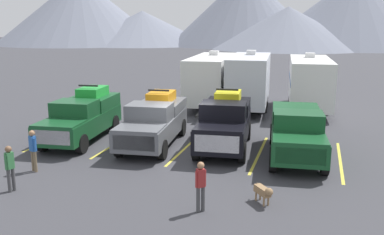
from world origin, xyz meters
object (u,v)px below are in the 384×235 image
(camper_trailer_c, at_px, (310,81))
(dog, at_px, (264,192))
(pickup_truck_b, at_px, (154,120))
(person_b, at_px, (201,183))
(person_c, at_px, (33,148))
(camper_trailer_b, at_px, (249,79))
(pickup_truck_d, at_px, (297,131))
(camper_trailer_a, at_px, (211,78))
(pickup_truck_c, at_px, (225,122))
(pickup_truck_a, at_px, (83,116))
(person_a, at_px, (10,165))

(camper_trailer_c, bearing_deg, dog, -93.44)
(pickup_truck_b, relative_size, person_b, 3.72)
(person_b, bearing_deg, person_c, 167.38)
(dog, bearing_deg, camper_trailer_c, 86.56)
(camper_trailer_b, distance_m, person_c, 15.42)
(pickup_truck_d, bearing_deg, camper_trailer_a, 122.03)
(camper_trailer_b, height_order, person_c, camper_trailer_b)
(pickup_truck_c, bearing_deg, pickup_truck_b, -173.66)
(pickup_truck_a, relative_size, pickup_truck_d, 1.01)
(pickup_truck_a, bearing_deg, camper_trailer_c, 44.35)
(camper_trailer_c, bearing_deg, pickup_truck_b, -123.98)
(pickup_truck_b, relative_size, pickup_truck_c, 1.08)
(camper_trailer_a, relative_size, camper_trailer_b, 1.11)
(pickup_truck_b, height_order, person_a, pickup_truck_b)
(pickup_truck_c, bearing_deg, camper_trailer_c, 70.31)
(person_c, bearing_deg, pickup_truck_d, 26.59)
(camper_trailer_a, relative_size, person_c, 5.51)
(camper_trailer_b, relative_size, person_c, 4.97)
(pickup_truck_b, bearing_deg, dog, -42.65)
(camper_trailer_b, bearing_deg, pickup_truck_c, -87.87)
(pickup_truck_b, distance_m, pickup_truck_c, 3.30)
(camper_trailer_c, xyz_separation_m, dog, (-0.92, -15.32, -1.51))
(pickup_truck_c, xyz_separation_m, person_b, (0.74, -6.79, -0.29))
(pickup_truck_d, height_order, person_a, pickup_truck_d)
(pickup_truck_b, bearing_deg, pickup_truck_d, -0.62)
(person_c, distance_m, dog, 8.88)
(person_a, bearing_deg, camper_trailer_a, 80.45)
(camper_trailer_a, bearing_deg, camper_trailer_b, -11.95)
(pickup_truck_d, xyz_separation_m, dog, (-0.68, -5.27, -0.70))
(pickup_truck_d, distance_m, person_b, 6.82)
(pickup_truck_d, height_order, camper_trailer_c, camper_trailer_c)
(person_b, bearing_deg, camper_trailer_c, 80.66)
(pickup_truck_d, distance_m, person_a, 11.23)
(camper_trailer_a, relative_size, person_a, 5.60)
(pickup_truck_a, bearing_deg, pickup_truck_d, 0.62)
(camper_trailer_a, height_order, camper_trailer_b, camper_trailer_b)
(pickup_truck_c, relative_size, camper_trailer_c, 0.64)
(pickup_truck_d, height_order, camper_trailer_b, camper_trailer_b)
(pickup_truck_b, bearing_deg, camper_trailer_b, 72.43)
(camper_trailer_b, bearing_deg, pickup_truck_b, -107.57)
(pickup_truck_c, distance_m, camper_trailer_a, 10.02)
(pickup_truck_c, distance_m, camper_trailer_b, 8.99)
(camper_trailer_b, bearing_deg, pickup_truck_d, -69.36)
(pickup_truck_a, height_order, person_b, pickup_truck_a)
(pickup_truck_a, xyz_separation_m, person_c, (0.61, -4.66, -0.22))
(pickup_truck_c, relative_size, person_a, 3.40)
(camper_trailer_b, xyz_separation_m, person_c, (-6.00, -14.16, -1.06))
(camper_trailer_b, distance_m, camper_trailer_c, 3.83)
(pickup_truck_d, distance_m, dog, 5.36)
(camper_trailer_a, xyz_separation_m, camper_trailer_c, (6.47, 0.09, -0.01))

